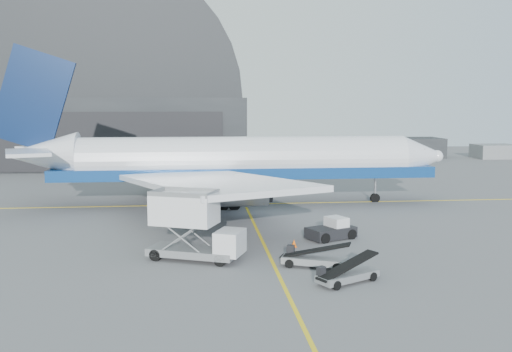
{
  "coord_description": "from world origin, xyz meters",
  "views": [
    {
      "loc": [
        -5.13,
        -41.93,
        11.03
      ],
      "look_at": [
        0.14,
        9.16,
        4.5
      ],
      "focal_mm": 40.0,
      "sensor_mm": 36.0,
      "label": 1
    }
  ],
  "objects": [
    {
      "name": "traffic_cone",
      "position": [
        2.23,
        0.66,
        0.28
      ],
      "size": [
        0.41,
        0.41,
        0.6
      ],
      "color": "#FF5E08",
      "rests_on": "ground"
    },
    {
      "name": "belt_loader_b",
      "position": [
        2.68,
        -4.85,
        0.56
      ],
      "size": [
        4.75,
        3.05,
        1.8
      ],
      "rotation": [
        0.0,
        0.0,
        -0.38
      ],
      "color": "slate",
      "rests_on": "ground"
    },
    {
      "name": "hangar",
      "position": [
        -22.0,
        64.95,
        9.54
      ],
      "size": [
        50.0,
        28.3,
        28.0
      ],
      "color": "black",
      "rests_on": "ground"
    },
    {
      "name": "distant_bldg_a",
      "position": [
        38.0,
        72.0,
        0.0
      ],
      "size": [
        14.0,
        8.0,
        4.0
      ],
      "primitive_type": "cube",
      "color": "black",
      "rests_on": "ground"
    },
    {
      "name": "pushback_tug",
      "position": [
        5.8,
        3.09,
        0.68
      ],
      "size": [
        4.42,
        3.57,
        1.8
      ],
      "rotation": [
        0.0,
        0.0,
        0.43
      ],
      "color": "black",
      "rests_on": "ground"
    },
    {
      "name": "airliner",
      "position": [
        -2.0,
        19.89,
        4.84
      ],
      "size": [
        49.26,
        47.77,
        17.29
      ],
      "color": "white",
      "rests_on": "ground"
    },
    {
      "name": "belt_loader_a",
      "position": [
        3.98,
        -8.47,
        0.53
      ],
      "size": [
        4.37,
        3.27,
        1.7
      ],
      "rotation": [
        0.0,
        0.0,
        0.5
      ],
      "color": "slate",
      "rests_on": "ground"
    },
    {
      "name": "taxi_lines",
      "position": [
        0.0,
        12.67,
        0.01
      ],
      "size": [
        80.0,
        42.12,
        0.02
      ],
      "color": "yellow",
      "rests_on": "ground"
    },
    {
      "name": "catering_truck",
      "position": [
        -5.56,
        -2.11,
        2.36
      ],
      "size": [
        7.21,
        4.87,
        4.66
      ],
      "rotation": [
        0.0,
        0.0,
        -0.39
      ],
      "color": "slate",
      "rests_on": "ground"
    },
    {
      "name": "distant_bldg_b",
      "position": [
        55.0,
        68.0,
        0.0
      ],
      "size": [
        8.0,
        6.0,
        2.8
      ],
      "primitive_type": "cube",
      "color": "slate",
      "rests_on": "ground"
    },
    {
      "name": "ground",
      "position": [
        0.0,
        0.0,
        0.0
      ],
      "size": [
        200.0,
        200.0,
        0.0
      ],
      "primitive_type": "plane",
      "color": "#565659",
      "rests_on": "ground"
    }
  ]
}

